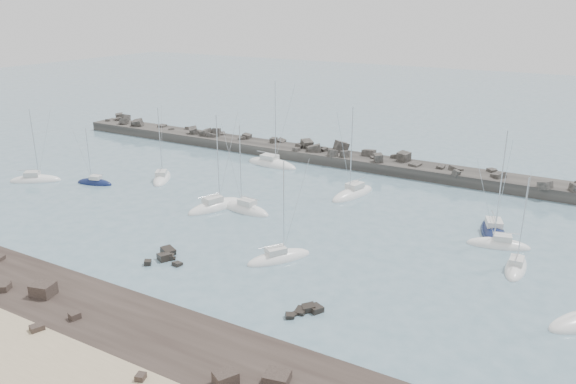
% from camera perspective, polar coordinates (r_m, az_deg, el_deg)
% --- Properties ---
extents(ground, '(400.00, 400.00, 0.00)m').
position_cam_1_polar(ground, '(69.12, -4.84, -5.06)').
color(ground, slate).
rests_on(ground, ground).
extents(rock_shelf, '(140.00, 12.28, 1.98)m').
position_cam_1_polar(rock_shelf, '(54.59, -18.31, -12.95)').
color(rock_shelf, black).
rests_on(rock_shelf, ground).
extents(rock_cluster_near, '(4.35, 4.62, 1.48)m').
position_cam_1_polar(rock_cluster_near, '(66.01, -12.22, -6.47)').
color(rock_cluster_near, black).
rests_on(rock_cluster_near, ground).
extents(rock_cluster_far, '(2.96, 3.66, 1.27)m').
position_cam_1_polar(rock_cluster_far, '(54.30, 1.97, -12.03)').
color(rock_cluster_far, black).
rests_on(rock_cluster_far, ground).
extents(breakwater, '(115.00, 7.51, 5.33)m').
position_cam_1_polar(breakwater, '(103.70, 3.63, 3.36)').
color(breakwater, '#2E2C29').
rests_on(breakwater, ground).
extents(sailboat_0, '(7.99, 6.85, 12.90)m').
position_cam_1_polar(sailboat_0, '(100.48, -24.28, 1.08)').
color(sailboat_0, white).
rests_on(sailboat_0, ground).
extents(sailboat_1, '(6.37, 8.16, 12.81)m').
position_cam_1_polar(sailboat_1, '(94.81, -12.68, 1.32)').
color(sailboat_1, white).
rests_on(sailboat_1, ground).
extents(sailboat_2, '(6.47, 3.36, 9.99)m').
position_cam_1_polar(sailboat_2, '(95.53, -19.05, 0.86)').
color(sailboat_2, '#101A44').
rests_on(sailboat_2, ground).
extents(sailboat_3, '(5.53, 9.52, 14.44)m').
position_cam_1_polar(sailboat_3, '(80.43, -7.38, -1.53)').
color(sailboat_3, white).
rests_on(sailboat_3, ground).
extents(sailboat_4, '(10.56, 4.01, 16.26)m').
position_cam_1_polar(sailboat_4, '(100.75, -1.66, 2.82)').
color(sailboat_4, white).
rests_on(sailboat_4, ground).
extents(sailboat_5, '(8.46, 3.47, 13.19)m').
position_cam_1_polar(sailboat_5, '(78.96, -4.36, -1.81)').
color(sailboat_5, white).
rests_on(sailboat_5, ground).
extents(sailboat_6, '(4.91, 9.64, 14.72)m').
position_cam_1_polar(sailboat_6, '(85.50, 6.60, -0.24)').
color(sailboat_6, white).
rests_on(sailboat_6, ground).
extents(sailboat_7, '(6.34, 7.94, 12.52)m').
position_cam_1_polar(sailboat_7, '(64.30, -0.94, -6.76)').
color(sailboat_7, white).
rests_on(sailboat_7, ground).
extents(sailboat_8, '(5.72, 9.66, 14.66)m').
position_cam_1_polar(sailboat_8, '(75.49, 20.13, -3.96)').
color(sailboat_8, '#101A44').
rests_on(sailboat_8, ground).
extents(sailboat_9, '(7.67, 3.96, 11.72)m').
position_cam_1_polar(sailboat_9, '(72.18, 20.59, -5.08)').
color(sailboat_9, white).
rests_on(sailboat_9, ground).
extents(sailboat_10, '(2.53, 7.15, 11.27)m').
position_cam_1_polar(sailboat_10, '(67.03, 22.14, -7.14)').
color(sailboat_10, white).
rests_on(sailboat_10, ground).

